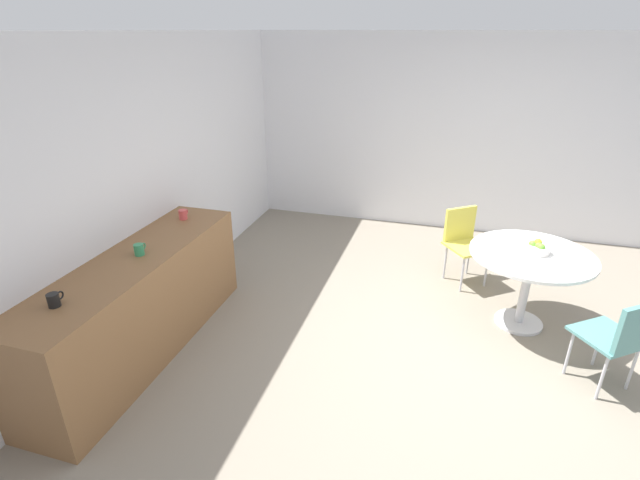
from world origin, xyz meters
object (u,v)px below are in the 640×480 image
at_px(mug_white, 139,249).
at_px(mug_green, 183,214).
at_px(chair_teal, 621,334).
at_px(mug_red, 54,300).
at_px(chair_yellow, 464,236).
at_px(fruit_bowl, 537,248).
at_px(round_table, 530,267).

distance_m(mug_white, mug_green, 0.82).
height_order(chair_teal, mug_red, mug_red).
relative_size(chair_yellow, chair_teal, 1.00).
bearing_deg(mug_green, fruit_bowl, -81.77).
bearing_deg(mug_red, chair_yellow, -42.85).
distance_m(round_table, mug_white, 3.45).
distance_m(mug_green, mug_red, 1.65).
height_order(round_table, fruit_bowl, fruit_bowl).
relative_size(mug_white, mug_green, 1.00).
bearing_deg(mug_red, fruit_bowl, -57.06).
distance_m(chair_yellow, chair_teal, 1.93).
relative_size(round_table, mug_green, 8.51).
relative_size(chair_teal, mug_white, 6.43).
distance_m(chair_yellow, mug_white, 3.34).
bearing_deg(fruit_bowl, chair_yellow, 39.22).
height_order(fruit_bowl, mug_red, mug_red).
bearing_deg(chair_teal, fruit_bowl, 34.22).
relative_size(round_table, fruit_bowl, 5.04).
bearing_deg(round_table, mug_white, 111.69).
height_order(chair_yellow, mug_green, mug_green).
xyz_separation_m(fruit_bowl, mug_white, (-1.29, 3.23, 0.14)).
xyz_separation_m(chair_yellow, fruit_bowl, (-0.75, -0.61, 0.28)).
bearing_deg(fruit_bowl, round_table, 122.05).
bearing_deg(round_table, fruit_bowl, -57.95).
height_order(mug_green, mug_red, same).
bearing_deg(round_table, mug_red, 122.95).
bearing_deg(round_table, mug_green, 97.95).
bearing_deg(mug_red, mug_white, -4.25).
xyz_separation_m(mug_green, mug_red, (-1.65, -0.02, 0.00)).
bearing_deg(chair_yellow, mug_green, 114.54).
xyz_separation_m(chair_teal, mug_white, (-0.49, 3.77, 0.43)).
bearing_deg(chair_teal, mug_red, 109.19).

